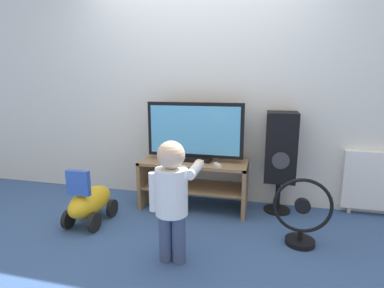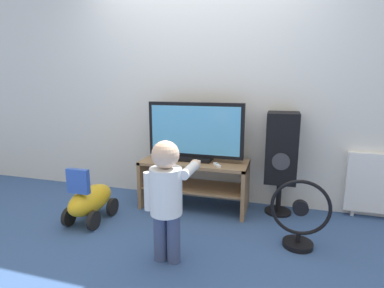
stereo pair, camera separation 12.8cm
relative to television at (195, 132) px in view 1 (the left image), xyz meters
name	(u,v)px [view 1 (the left image)]	position (x,y,z in m)	size (l,w,h in m)	color
ground_plane	(189,215)	(0.00, -0.25, -0.80)	(16.00, 16.00, 0.00)	#38568C
wall_back	(201,83)	(0.00, 0.29, 0.50)	(10.00, 0.06, 2.60)	silver
tv_stand	(194,177)	(0.00, -0.02, -0.47)	(1.10, 0.47, 0.51)	#93704C
television	(195,132)	(0.00, 0.00, 0.00)	(1.00, 0.20, 0.60)	black
game_console	(164,157)	(-0.33, -0.02, -0.27)	(0.05, 0.18, 0.05)	white
remote_primary	(217,165)	(0.26, -0.15, -0.29)	(0.10, 0.13, 0.03)	white
child	(172,192)	(0.08, -1.02, -0.26)	(0.35, 0.51, 0.91)	#3F4C72
speaker_tower	(281,149)	(0.86, 0.08, -0.14)	(0.30, 0.33, 1.02)	black
floor_fan	(302,215)	(1.02, -0.55, -0.55)	(0.46, 0.24, 0.56)	black
ride_on_toy	(90,202)	(-0.86, -0.62, -0.59)	(0.31, 0.58, 0.55)	gold
radiator	(375,181)	(1.77, 0.22, -0.45)	(0.59, 0.08, 0.65)	white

